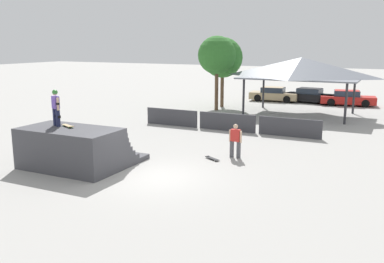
{
  "coord_description": "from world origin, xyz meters",
  "views": [
    {
      "loc": [
        8.5,
        -13.8,
        5.19
      ],
      "look_at": [
        -0.5,
        4.47,
        0.95
      ],
      "focal_mm": 40.0,
      "sensor_mm": 36.0,
      "label": 1
    }
  ],
  "objects_px": {
    "skateboard_on_deck": "(68,126)",
    "skater_on_deck": "(56,105)",
    "tree_beside_pavilion": "(217,55)",
    "parked_car_red": "(348,98)",
    "skateboard_on_ground": "(212,158)",
    "tree_far_back": "(223,58)",
    "bystander_walking": "(235,139)",
    "parked_car_tan": "(274,94)",
    "parked_car_black": "(310,96)"
  },
  "relations": [
    {
      "from": "skateboard_on_deck",
      "to": "skater_on_deck",
      "type": "bearing_deg",
      "value": -153.79
    },
    {
      "from": "tree_beside_pavilion",
      "to": "parked_car_red",
      "type": "relative_size",
      "value": 1.25
    },
    {
      "from": "skateboard_on_ground",
      "to": "parked_car_red",
      "type": "distance_m",
      "value": 20.97
    },
    {
      "from": "tree_far_back",
      "to": "parked_car_red",
      "type": "relative_size",
      "value": 1.23
    },
    {
      "from": "bystander_walking",
      "to": "parked_car_tan",
      "type": "height_order",
      "value": "bystander_walking"
    },
    {
      "from": "skater_on_deck",
      "to": "parked_car_black",
      "type": "xyz_separation_m",
      "value": [
        5.8,
        24.82,
        -2.01
      ]
    },
    {
      "from": "parked_car_black",
      "to": "skateboard_on_deck",
      "type": "bearing_deg",
      "value": -95.53
    },
    {
      "from": "parked_car_black",
      "to": "parked_car_red",
      "type": "xyz_separation_m",
      "value": [
        3.16,
        -0.41,
        -0.0
      ]
    },
    {
      "from": "skateboard_on_deck",
      "to": "bystander_walking",
      "type": "xyz_separation_m",
      "value": [
        5.8,
        4.48,
        -0.91
      ]
    },
    {
      "from": "skater_on_deck",
      "to": "skateboard_on_deck",
      "type": "xyz_separation_m",
      "value": [
        0.58,
        0.02,
        -0.83
      ]
    },
    {
      "from": "bystander_walking",
      "to": "parked_car_red",
      "type": "relative_size",
      "value": 0.34
    },
    {
      "from": "skateboard_on_ground",
      "to": "parked_car_tan",
      "type": "distance_m",
      "value": 20.82
    },
    {
      "from": "tree_far_back",
      "to": "skater_on_deck",
      "type": "bearing_deg",
      "value": -89.27
    },
    {
      "from": "tree_far_back",
      "to": "parked_car_red",
      "type": "distance_m",
      "value": 11.18
    },
    {
      "from": "skater_on_deck",
      "to": "tree_beside_pavilion",
      "type": "relative_size",
      "value": 0.27
    },
    {
      "from": "parked_car_black",
      "to": "parked_car_red",
      "type": "relative_size",
      "value": 0.97
    },
    {
      "from": "skater_on_deck",
      "to": "parked_car_tan",
      "type": "relative_size",
      "value": 0.36
    },
    {
      "from": "skater_on_deck",
      "to": "skateboard_on_deck",
      "type": "height_order",
      "value": "skater_on_deck"
    },
    {
      "from": "tree_far_back",
      "to": "tree_beside_pavilion",
      "type": "bearing_deg",
      "value": -80.9
    },
    {
      "from": "tree_far_back",
      "to": "parked_car_black",
      "type": "relative_size",
      "value": 1.27
    },
    {
      "from": "skater_on_deck",
      "to": "skateboard_on_ground",
      "type": "relative_size",
      "value": 1.85
    },
    {
      "from": "bystander_walking",
      "to": "parked_car_tan",
      "type": "xyz_separation_m",
      "value": [
        -3.73,
        19.84,
        -0.27
      ]
    },
    {
      "from": "parked_car_tan",
      "to": "parked_car_red",
      "type": "relative_size",
      "value": 0.95
    },
    {
      "from": "skateboard_on_deck",
      "to": "skateboard_on_ground",
      "type": "bearing_deg",
      "value": 60.7
    },
    {
      "from": "bystander_walking",
      "to": "parked_car_black",
      "type": "distance_m",
      "value": 20.33
    },
    {
      "from": "skateboard_on_ground",
      "to": "parked_car_black",
      "type": "xyz_separation_m",
      "value": [
        0.25,
        21.09,
        0.54
      ]
    },
    {
      "from": "tree_beside_pavilion",
      "to": "parked_car_black",
      "type": "bearing_deg",
      "value": 53.16
    },
    {
      "from": "skateboard_on_deck",
      "to": "parked_car_tan",
      "type": "xyz_separation_m",
      "value": [
        2.06,
        24.32,
        -1.18
      ]
    },
    {
      "from": "bystander_walking",
      "to": "tree_beside_pavilion",
      "type": "relative_size",
      "value": 0.27
    },
    {
      "from": "parked_car_black",
      "to": "parked_car_red",
      "type": "height_order",
      "value": "same"
    },
    {
      "from": "skateboard_on_deck",
      "to": "skateboard_on_ground",
      "type": "height_order",
      "value": "skateboard_on_deck"
    },
    {
      "from": "skateboard_on_ground",
      "to": "parked_car_red",
      "type": "relative_size",
      "value": 0.18
    },
    {
      "from": "skater_on_deck",
      "to": "bystander_walking",
      "type": "bearing_deg",
      "value": 60.55
    },
    {
      "from": "bystander_walking",
      "to": "parked_car_tan",
      "type": "relative_size",
      "value": 0.36
    },
    {
      "from": "skateboard_on_deck",
      "to": "parked_car_red",
      "type": "distance_m",
      "value": 25.81
    },
    {
      "from": "skater_on_deck",
      "to": "parked_car_black",
      "type": "height_order",
      "value": "skater_on_deck"
    },
    {
      "from": "skateboard_on_deck",
      "to": "parked_car_black",
      "type": "xyz_separation_m",
      "value": [
        5.22,
        24.8,
        -1.18
      ]
    },
    {
      "from": "tree_beside_pavilion",
      "to": "tree_far_back",
      "type": "xyz_separation_m",
      "value": [
        -0.3,
        1.89,
        -0.24
      ]
    },
    {
      "from": "skateboard_on_ground",
      "to": "parked_car_black",
      "type": "distance_m",
      "value": 21.1
    },
    {
      "from": "parked_car_red",
      "to": "parked_car_black",
      "type": "bearing_deg",
      "value": 163.69
    },
    {
      "from": "skateboard_on_deck",
      "to": "skateboard_on_ground",
      "type": "relative_size",
      "value": 1.01
    },
    {
      "from": "parked_car_black",
      "to": "tree_beside_pavilion",
      "type": "bearing_deg",
      "value": -120.48
    },
    {
      "from": "skater_on_deck",
      "to": "tree_far_back",
      "type": "bearing_deg",
      "value": 116.08
    },
    {
      "from": "parked_car_black",
      "to": "bystander_walking",
      "type": "bearing_deg",
      "value": -82.02
    },
    {
      "from": "skateboard_on_deck",
      "to": "skateboard_on_ground",
      "type": "xyz_separation_m",
      "value": [
        4.97,
        3.71,
        -1.72
      ]
    },
    {
      "from": "parked_car_red",
      "to": "skateboard_on_deck",
      "type": "bearing_deg",
      "value": -117.83
    },
    {
      "from": "skateboard_on_deck",
      "to": "parked_car_black",
      "type": "bearing_deg",
      "value": 102.1
    },
    {
      "from": "skateboard_on_deck",
      "to": "tree_beside_pavilion",
      "type": "relative_size",
      "value": 0.15
    },
    {
      "from": "skater_on_deck",
      "to": "tree_beside_pavilion",
      "type": "xyz_separation_m",
      "value": [
        0.06,
        17.16,
        1.62
      ]
    },
    {
      "from": "skater_on_deck",
      "to": "skateboard_on_deck",
      "type": "relative_size",
      "value": 1.82
    }
  ]
}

